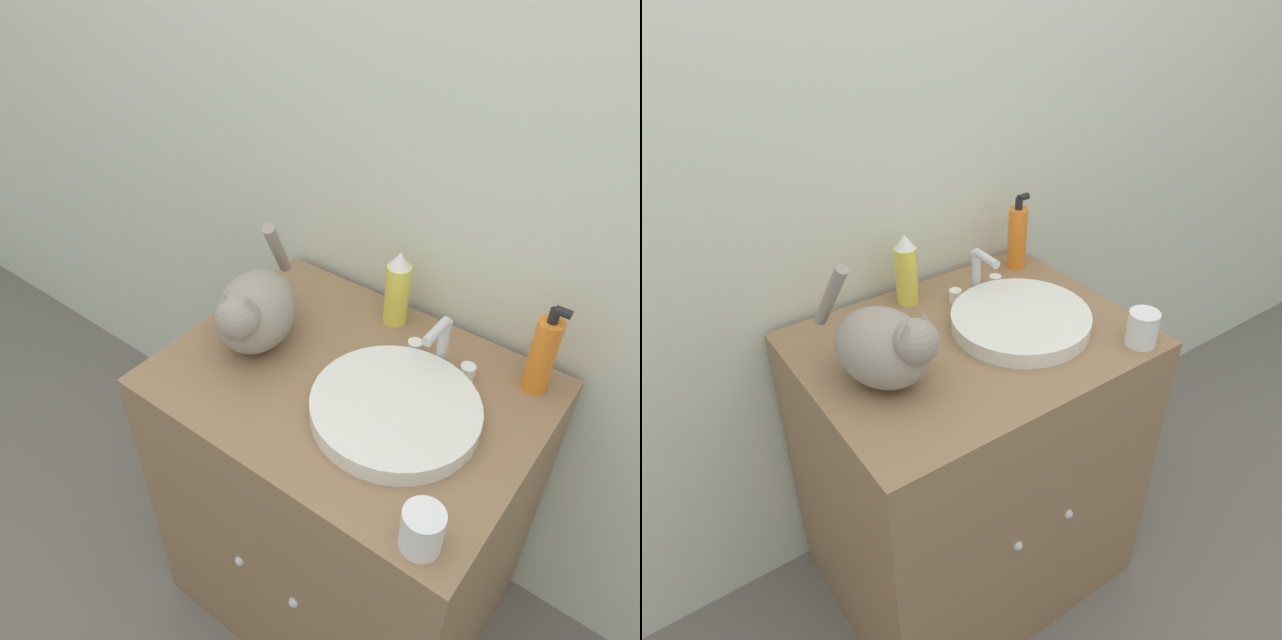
% 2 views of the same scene
% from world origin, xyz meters
% --- Properties ---
extents(ground_plane, '(8.00, 8.00, 0.00)m').
position_xyz_m(ground_plane, '(0.00, 0.00, 0.00)').
color(ground_plane, slate).
extents(wall_back, '(6.00, 0.05, 2.50)m').
position_xyz_m(wall_back, '(0.00, 0.63, 1.25)').
color(wall_back, silver).
rests_on(wall_back, ground_plane).
extents(vanity_cabinet, '(0.77, 0.60, 0.83)m').
position_xyz_m(vanity_cabinet, '(0.00, 0.29, 0.41)').
color(vanity_cabinet, '#8C6B4C').
rests_on(vanity_cabinet, ground_plane).
extents(sink_basin, '(0.33, 0.33, 0.04)m').
position_xyz_m(sink_basin, '(0.12, 0.27, 0.85)').
color(sink_basin, white).
rests_on(sink_basin, vanity_cabinet).
extents(faucet, '(0.16, 0.10, 0.13)m').
position_xyz_m(faucet, '(0.12, 0.44, 0.88)').
color(faucet, silver).
rests_on(faucet, vanity_cabinet).
extents(cat, '(0.23, 0.33, 0.24)m').
position_xyz_m(cat, '(-0.23, 0.27, 0.92)').
color(cat, gray).
rests_on(cat, vanity_cabinet).
extents(soap_bottle, '(0.05, 0.05, 0.21)m').
position_xyz_m(soap_bottle, '(0.31, 0.51, 0.92)').
color(soap_bottle, orange).
rests_on(soap_bottle, vanity_cabinet).
extents(spray_bottle, '(0.06, 0.06, 0.19)m').
position_xyz_m(spray_bottle, '(-0.03, 0.52, 0.92)').
color(spray_bottle, '#EADB4C').
rests_on(spray_bottle, vanity_cabinet).
extents(cup, '(0.07, 0.07, 0.08)m').
position_xyz_m(cup, '(0.30, 0.06, 0.87)').
color(cup, white).
rests_on(cup, vanity_cabinet).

